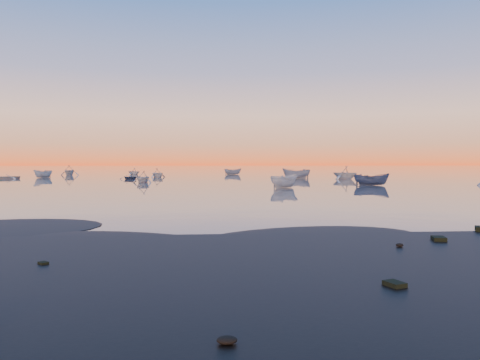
{
  "coord_description": "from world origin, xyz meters",
  "views": [
    {
      "loc": [
        -7.63,
        -18.93,
        2.5
      ],
      "look_at": [
        -3.95,
        28.0,
        0.76
      ],
      "focal_mm": 35.0,
      "sensor_mm": 36.0,
      "label": 1
    }
  ],
  "objects": [
    {
      "name": "ground",
      "position": [
        0.0,
        100.0,
        0.0
      ],
      "size": [
        600.0,
        600.0,
        0.0
      ],
      "primitive_type": "plane",
      "color": "#6C645A",
      "rests_on": "ground"
    },
    {
      "name": "mud_lobes",
      "position": [
        0.0,
        -1.0,
        0.01
      ],
      "size": [
        140.0,
        6.0,
        0.07
      ],
      "primitive_type": null,
      "color": "black",
      "rests_on": "ground"
    },
    {
      "name": "moored_fleet",
      "position": [
        0.0,
        53.0,
        0.0
      ],
      "size": [
        124.0,
        58.0,
        1.2
      ],
      "primitive_type": null,
      "color": "silver",
      "rests_on": "ground"
    },
    {
      "name": "boat_near_center",
      "position": [
        0.3,
        26.48,
        0.0
      ],
      "size": [
        3.92,
        4.02,
        1.37
      ],
      "primitive_type": "imported",
      "rotation": [
        0.0,
        0.0,
        2.33
      ],
      "color": "silver",
      "rests_on": "ground"
    }
  ]
}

